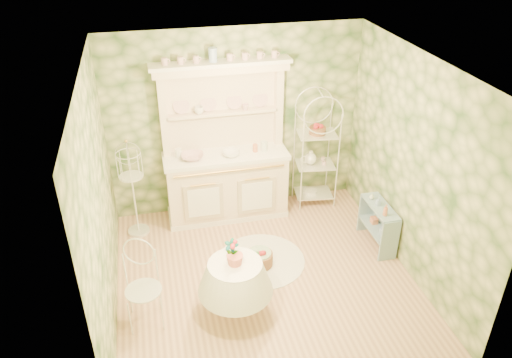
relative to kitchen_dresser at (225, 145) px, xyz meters
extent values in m
plane|color=#DAAD89|center=(0.20, -1.52, -1.15)|extent=(3.60, 3.60, 0.00)
plane|color=white|center=(0.20, -1.52, 1.56)|extent=(3.60, 3.60, 0.00)
plane|color=beige|center=(-1.60, -1.52, 0.21)|extent=(3.60, 3.60, 0.00)
plane|color=beige|center=(2.00, -1.52, 0.21)|extent=(3.60, 3.60, 0.00)
plane|color=beige|center=(0.20, 0.28, 0.21)|extent=(3.60, 3.60, 0.00)
plane|color=beige|center=(0.20, -3.32, 0.21)|extent=(3.60, 3.60, 0.00)
cube|color=white|center=(0.00, 0.00, 0.00)|extent=(1.87, 0.61, 2.29)
cube|color=white|center=(1.36, 0.05, -0.31)|extent=(0.56, 0.44, 1.67)
cube|color=#85A5BB|center=(1.84, -1.18, -0.84)|extent=(0.32, 0.74, 0.62)
cylinder|color=white|center=(-0.26, -2.02, -0.84)|extent=(0.67, 0.67, 0.60)
cube|color=white|center=(-1.26, -1.92, -0.71)|extent=(0.51, 0.51, 0.87)
cube|color=white|center=(-1.31, -0.17, -0.41)|extent=(0.39, 0.39, 1.48)
cylinder|color=#905F3D|center=(0.19, -1.25, -1.03)|extent=(0.44, 0.44, 0.22)
cylinder|color=white|center=(0.23, -1.18, -1.14)|extent=(1.30, 1.30, 0.01)
imported|color=white|center=(-0.47, -0.05, -0.13)|extent=(0.34, 0.34, 0.07)
imported|color=white|center=(0.07, -0.07, -0.13)|extent=(0.31, 0.31, 0.08)
imported|color=white|center=(-0.32, 0.16, 0.47)|extent=(0.16, 0.16, 0.10)
imported|color=white|center=(0.32, 0.14, 0.47)|extent=(0.10, 0.10, 0.09)
imported|color=#3F7238|center=(-0.29, -1.99, -0.30)|extent=(0.19, 0.16, 0.30)
imported|color=#CC734C|center=(1.80, -1.39, -0.46)|extent=(0.07, 0.07, 0.16)
imported|color=#93B4DF|center=(1.82, -1.15, -0.49)|extent=(0.05, 0.05, 0.12)
imported|color=silver|center=(1.80, -0.99, -0.50)|extent=(0.09, 0.09, 0.09)
camera|label=1|loc=(-0.99, -6.16, 3.05)|focal=35.00mm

